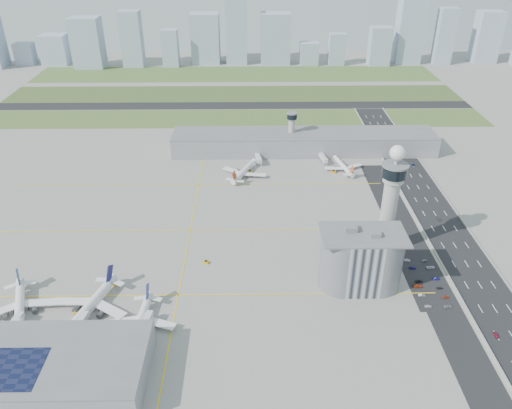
{
  "coord_description": "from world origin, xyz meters",
  "views": [
    {
      "loc": [
        -3.53,
        -224.87,
        164.56
      ],
      "look_at": [
        0.0,
        35.0,
        15.0
      ],
      "focal_mm": 35.0,
      "sensor_mm": 36.0,
      "label": 1
    }
  ],
  "objects_px": {
    "tug_4": "(250,171)",
    "car_hw_4": "(376,135)",
    "jet_bridge_far_0": "(257,156)",
    "car_lot_5": "(407,260)",
    "tug_1": "(75,312)",
    "jet_bridge_far_1": "(321,156)",
    "car_hw_0": "(496,335)",
    "car_lot_0": "(428,306)",
    "car_hw_1": "(439,219)",
    "secondary_tower": "(292,128)",
    "car_lot_3": "(419,281)",
    "jet_bridge_near_2": "(140,336)",
    "tug_3": "(206,262)",
    "control_tower": "(391,196)",
    "admin_building": "(361,260)",
    "car_lot_9": "(436,279)",
    "car_lot_10": "(431,267)",
    "car_hw_2": "(413,165)",
    "car_lot_1": "(422,295)",
    "car_lot_11": "(424,261)",
    "tug_2": "(116,284)",
    "jet_bridge_near_0": "(5,338)",
    "tug_0": "(83,300)",
    "tug_5": "(333,171)",
    "car_lot_7": "(445,297)",
    "airplane_far_a": "(244,168)",
    "jet_bridge_near_1": "(73,337)",
    "airplane_near_b": "(88,302)",
    "airplane_near_a": "(18,304)",
    "airplane_near_c": "(138,320)",
    "car_lot_6": "(448,307)",
    "car_lot_8": "(440,288)"
  },
  "relations": [
    {
      "from": "jet_bridge_far_0",
      "to": "car_lot_7",
      "type": "xyz_separation_m",
      "value": [
        91.64,
        -165.71,
        -2.29
      ]
    },
    {
      "from": "jet_bridge_near_0",
      "to": "tug_1",
      "type": "xyz_separation_m",
      "value": [
        25.37,
        18.51,
        -2.02
      ]
    },
    {
      "from": "tug_1",
      "to": "car_lot_11",
      "type": "distance_m",
      "value": 184.3
    },
    {
      "from": "control_tower",
      "to": "car_hw_4",
      "type": "distance_m",
      "value": 178.8
    },
    {
      "from": "admin_building",
      "to": "car_hw_0",
      "type": "relative_size",
      "value": 11.0
    },
    {
      "from": "tug_3",
      "to": "car_lot_5",
      "type": "bearing_deg",
      "value": -67.08
    },
    {
      "from": "airplane_far_a",
      "to": "car_lot_5",
      "type": "bearing_deg",
      "value": -117.15
    },
    {
      "from": "car_lot_7",
      "to": "admin_building",
      "type": "bearing_deg",
      "value": 64.33
    },
    {
      "from": "airplane_near_c",
      "to": "car_hw_1",
      "type": "distance_m",
      "value": 193.64
    },
    {
      "from": "jet_bridge_near_2",
      "to": "tug_5",
      "type": "relative_size",
      "value": 3.86
    },
    {
      "from": "jet_bridge_near_1",
      "to": "car_lot_9",
      "type": "relative_size",
      "value": 3.87
    },
    {
      "from": "jet_bridge_far_0",
      "to": "tug_3",
      "type": "bearing_deg",
      "value": -22.52
    },
    {
      "from": "car_lot_0",
      "to": "car_hw_1",
      "type": "relative_size",
      "value": 1.0
    },
    {
      "from": "jet_bridge_far_1",
      "to": "car_lot_10",
      "type": "bearing_deg",
      "value": 6.53
    },
    {
      "from": "jet_bridge_near_1",
      "to": "jet_bridge_far_1",
      "type": "distance_m",
      "value": 235.53
    },
    {
      "from": "jet_bridge_far_1",
      "to": "car_lot_5",
      "type": "bearing_deg",
      "value": 2.98
    },
    {
      "from": "car_lot_0",
      "to": "car_lot_3",
      "type": "bearing_deg",
      "value": -5.0
    },
    {
      "from": "admin_building",
      "to": "car_lot_9",
      "type": "bearing_deg",
      "value": 3.67
    },
    {
      "from": "tug_0",
      "to": "airplane_near_b",
      "type": "bearing_deg",
      "value": 8.24
    },
    {
      "from": "car_hw_2",
      "to": "jet_bridge_near_0",
      "type": "bearing_deg",
      "value": -144.74
    },
    {
      "from": "secondary_tower",
      "to": "jet_bridge_near_2",
      "type": "relative_size",
      "value": 2.28
    },
    {
      "from": "tug_4",
      "to": "car_hw_4",
      "type": "xyz_separation_m",
      "value": [
        110.42,
        69.94,
        -0.22
      ]
    },
    {
      "from": "admin_building",
      "to": "car_lot_3",
      "type": "distance_m",
      "value": 35.4
    },
    {
      "from": "car_lot_3",
      "to": "car_lot_8",
      "type": "distance_m",
      "value": 10.61
    },
    {
      "from": "control_tower",
      "to": "jet_bridge_far_0",
      "type": "xyz_separation_m",
      "value": [
        -70.0,
        124.0,
        -32.19
      ]
    },
    {
      "from": "airplane_far_a",
      "to": "tug_2",
      "type": "xyz_separation_m",
      "value": [
        -65.4,
        -126.84,
        -4.81
      ]
    },
    {
      "from": "control_tower",
      "to": "car_hw_4",
      "type": "height_order",
      "value": "control_tower"
    },
    {
      "from": "jet_bridge_far_0",
      "to": "car_lot_5",
      "type": "relative_size",
      "value": 4.12
    },
    {
      "from": "tug_1",
      "to": "jet_bridge_far_1",
      "type": "bearing_deg",
      "value": 43.46
    },
    {
      "from": "car_lot_1",
      "to": "tug_2",
      "type": "bearing_deg",
      "value": 81.41
    },
    {
      "from": "secondary_tower",
      "to": "car_lot_3",
      "type": "xyz_separation_m",
      "value": [
        54.17,
        -171.17,
        -18.25
      ]
    },
    {
      "from": "tug_2",
      "to": "car_lot_7",
      "type": "bearing_deg",
      "value": 69.65
    },
    {
      "from": "jet_bridge_far_0",
      "to": "car_lot_6",
      "type": "bearing_deg",
      "value": 17.63
    },
    {
      "from": "car_lot_5",
      "to": "jet_bridge_near_2",
      "type": "bearing_deg",
      "value": 119.11
    },
    {
      "from": "tug_0",
      "to": "tug_2",
      "type": "distance_m",
      "value": 18.22
    },
    {
      "from": "tug_3",
      "to": "car_lot_10",
      "type": "height_order",
      "value": "tug_3"
    },
    {
      "from": "car_hw_0",
      "to": "jet_bridge_far_0",
      "type": "bearing_deg",
      "value": 119.29
    },
    {
      "from": "car_hw_2",
      "to": "car_hw_1",
      "type": "bearing_deg",
      "value": -97.34
    },
    {
      "from": "tug_0",
      "to": "car_lot_3",
      "type": "height_order",
      "value": "tug_0"
    },
    {
      "from": "tug_1",
      "to": "car_lot_3",
      "type": "relative_size",
      "value": 0.75
    },
    {
      "from": "tug_5",
      "to": "jet_bridge_far_0",
      "type": "bearing_deg",
      "value": 75.89
    },
    {
      "from": "car_lot_1",
      "to": "car_lot_11",
      "type": "bearing_deg",
      "value": -23.97
    },
    {
      "from": "secondary_tower",
      "to": "car_lot_5",
      "type": "bearing_deg",
      "value": -70.85
    },
    {
      "from": "jet_bridge_near_1",
      "to": "car_lot_5",
      "type": "distance_m",
      "value": 175.97
    },
    {
      "from": "airplane_near_a",
      "to": "tug_0",
      "type": "bearing_deg",
      "value": 87.4
    },
    {
      "from": "airplane_near_b",
      "to": "tug_3",
      "type": "relative_size",
      "value": 16.15
    },
    {
      "from": "jet_bridge_near_1",
      "to": "car_lot_0",
      "type": "distance_m",
      "value": 167.14
    },
    {
      "from": "car_lot_8",
      "to": "airplane_near_b",
      "type": "bearing_deg",
      "value": 92.87
    },
    {
      "from": "car_lot_3",
      "to": "tug_4",
      "type": "bearing_deg",
      "value": 23.88
    },
    {
      "from": "admin_building",
      "to": "car_lot_10",
      "type": "relative_size",
      "value": 9.12
    }
  ]
}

